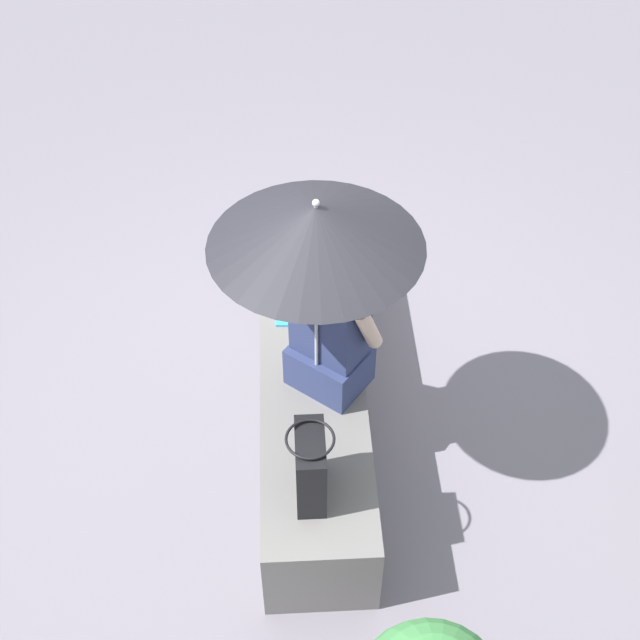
{
  "coord_description": "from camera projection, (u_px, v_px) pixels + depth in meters",
  "views": [
    {
      "loc": [
        2.82,
        -0.1,
        3.59
      ],
      "look_at": [
        0.06,
        0.04,
        0.8
      ],
      "focal_mm": 48.12,
      "sensor_mm": 36.0,
      "label": 1
    }
  ],
  "objects": [
    {
      "name": "ground_plane",
      "position": [
        312.0,
        419.0,
        4.53
      ],
      "size": [
        14.0,
        14.0,
        0.0
      ],
      "primitive_type": "plane",
      "color": "slate"
    },
    {
      "name": "magazine",
      "position": [
        296.0,
        307.0,
        4.47
      ],
      "size": [
        0.29,
        0.22,
        0.01
      ],
      "primitive_type": "cube",
      "rotation": [
        0.0,
        0.0,
        -0.08
      ],
      "color": "#339ED1",
      "rests_on": "stone_bench"
    },
    {
      "name": "tote_bag_canvas",
      "position": [
        310.0,
        466.0,
        3.55
      ],
      "size": [
        0.27,
        0.2,
        0.38
      ],
      "color": "black",
      "rests_on": "stone_bench"
    },
    {
      "name": "parasol",
      "position": [
        316.0,
        227.0,
        3.33
      ],
      "size": [
        0.88,
        0.88,
        1.15
      ],
      "color": "#B7B7BC",
      "rests_on": "stone_bench"
    },
    {
      "name": "stone_bench",
      "position": [
        311.0,
        391.0,
        4.37
      ],
      "size": [
        2.16,
        0.5,
        0.45
      ],
      "primitive_type": "cube",
      "color": "slate",
      "rests_on": "ground"
    },
    {
      "name": "person_seated",
      "position": [
        330.0,
        324.0,
        3.85
      ],
      "size": [
        0.45,
        0.49,
        0.9
      ],
      "color": "navy",
      "rests_on": "stone_bench"
    },
    {
      "name": "handbag_black",
      "position": [
        291.0,
        247.0,
        4.6
      ],
      "size": [
        0.22,
        0.16,
        0.29
      ],
      "color": "black",
      "rests_on": "stone_bench"
    }
  ]
}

